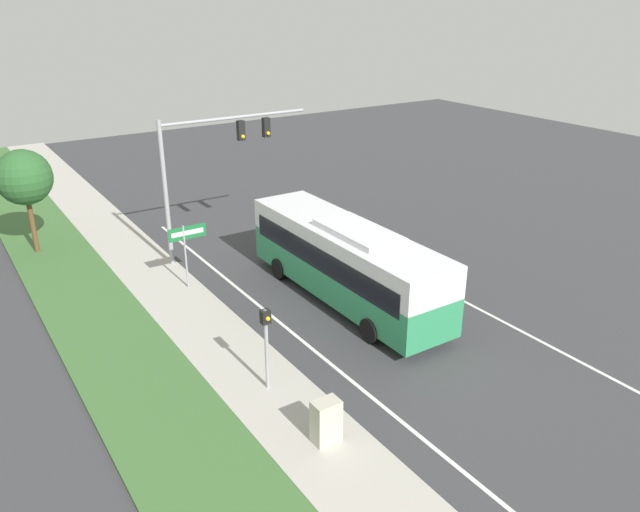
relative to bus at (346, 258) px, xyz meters
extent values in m
plane|color=#38383A|center=(0.37, -2.49, -1.84)|extent=(80.00, 80.00, 0.00)
cube|color=#ADA89E|center=(-5.83, -2.49, -1.78)|extent=(2.80, 80.00, 0.12)
cube|color=#3D6633|center=(-9.03, -2.49, -1.79)|extent=(3.60, 80.00, 0.10)
cube|color=silver|center=(-3.23, -2.49, -1.84)|extent=(0.14, 30.00, 0.01)
cube|color=silver|center=(3.97, -2.49, -1.84)|extent=(0.14, 30.00, 0.01)
cube|color=#2D8956|center=(0.00, 0.01, -0.70)|extent=(2.56, 10.56, 1.50)
cube|color=silver|center=(0.00, 0.01, 0.66)|extent=(2.56, 10.56, 1.23)
cube|color=black|center=(0.00, 0.01, 0.24)|extent=(2.60, 9.72, 0.93)
cube|color=silver|center=(0.00, -0.78, 1.39)|extent=(1.79, 3.70, 0.24)
cylinder|color=black|center=(-1.23, 3.29, -1.37)|extent=(0.28, 0.93, 0.93)
cylinder|color=black|center=(1.23, 3.29, -1.37)|extent=(0.28, 0.93, 0.93)
cylinder|color=black|center=(-1.23, -3.26, -1.37)|extent=(0.28, 0.93, 0.93)
cylinder|color=black|center=(1.23, -3.26, -1.37)|extent=(0.28, 0.93, 0.93)
cylinder|color=#939399|center=(-4.68, 7.15, 1.52)|extent=(0.20, 0.20, 6.72)
cylinder|color=#939399|center=(-1.11, 7.15, 4.63)|extent=(7.15, 0.14, 0.14)
cube|color=black|center=(-0.87, 7.15, 4.01)|extent=(0.32, 0.28, 0.90)
sphere|color=yellow|center=(-0.87, 6.97, 3.76)|extent=(0.18, 0.18, 0.18)
cube|color=black|center=(0.44, 7.15, 4.01)|extent=(0.32, 0.28, 0.90)
sphere|color=yellow|center=(0.44, 6.97, 3.76)|extent=(0.18, 0.18, 0.18)
cylinder|color=#939399|center=(-5.74, -3.87, -0.42)|extent=(0.12, 0.12, 2.85)
cube|color=black|center=(-5.74, -3.87, 0.79)|extent=(0.28, 0.24, 0.44)
sphere|color=yellow|center=(-5.74, -4.02, 0.79)|extent=(0.14, 0.14, 0.14)
cylinder|color=#939399|center=(-5.02, 4.43, -0.40)|extent=(0.08, 0.08, 2.88)
cube|color=#196B33|center=(-4.86, 4.43, 0.70)|extent=(1.63, 0.03, 0.56)
cube|color=white|center=(-4.86, 4.41, 0.70)|extent=(1.38, 0.01, 0.20)
cube|color=#B7B29E|center=(-5.63, -7.00, -1.08)|extent=(0.77, 0.52, 1.29)
cylinder|color=brown|center=(-9.58, 12.24, -0.28)|extent=(0.24, 0.24, 2.92)
sphere|color=#285628|center=(-9.58, 12.24, 1.95)|extent=(2.58, 2.58, 2.58)
camera|label=1|loc=(-13.46, -18.62, 9.73)|focal=35.00mm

